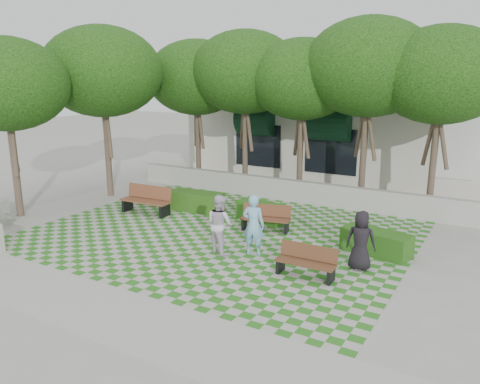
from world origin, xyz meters
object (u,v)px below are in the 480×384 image
Objects in this scene: bench_mid at (266,218)px; hedge_midright at (262,212)px; hedge_east at (376,242)px; bench_east at (306,262)px; person_white at (220,224)px; hedge_midleft at (196,201)px; person_blue at (254,225)px; person_dark at (361,240)px; bench_west at (147,200)px.

bench_mid is 0.91× the size of hedge_midright.
bench_east is at bearing -114.08° from hedge_east.
person_white reaches higher than hedge_midright.
hedge_midleft is at bearing 152.44° from bench_mid.
person_white is at bearing -45.66° from hedge_midleft.
person_white reaches higher than hedge_midleft.
person_blue is (-1.95, 0.69, 0.50)m from bench_east.
hedge_east reaches higher than hedge_midright.
hedge_midleft is at bearing 171.37° from hedge_east.
person_blue is at bearing 159.72° from bench_east.
bench_east is 0.97× the size of person_dark.
hedge_east is (3.81, -0.31, -0.07)m from bench_mid.
bench_west is at bearing -27.33° from person_blue.
person_dark is at bearing -10.91° from bench_west.
bench_east is 2.93m from person_white.
hedge_midright is 1.17× the size of person_dark.
hedge_midright is at bearing 110.06° from bench_mid.
person_dark reaches higher than bench_west.
person_dark is at bearing -93.51° from hedge_east.
bench_west is at bearing -162.15° from hedge_midright.
person_dark is (3.72, -1.67, 0.40)m from bench_mid.
person_blue is 1.00m from person_white.
bench_mid is 0.99× the size of person_white.
bench_east reaches higher than hedge_midright.
hedge_midleft is at bearing -26.21° from person_dark.
hedge_east is at bearing -15.26° from hedge_midright.
bench_east is at bearing -48.89° from hedge_midright.
person_white reaches higher than person_dark.
bench_west is 1.89m from hedge_midleft.
person_blue is at bearing -66.45° from hedge_midright.
person_white reaches higher than hedge_east.
bench_east is at bearing -167.94° from person_white.
bench_east is 7.91m from bench_west.
hedge_midleft is (-7.28, 1.10, 0.02)m from hedge_east.
hedge_midleft is 4.69m from person_white.
hedge_midright is at bearing -64.60° from person_white.
bench_west reaches higher than hedge_midleft.
person_white is at bearing 11.09° from person_blue.
person_white is (-2.87, 0.33, 0.48)m from bench_east.
person_white is at bearing -26.89° from bench_west.
person_dark is (8.59, -1.21, 0.31)m from bench_west.
hedge_east is 1.10× the size of person_blue.
hedge_midleft is at bearing -177.91° from hedge_midright.
bench_mid is 1.07× the size of person_dark.
person_white is (3.26, -3.34, 0.51)m from hedge_midleft.
bench_mid is at bearing -12.91° from hedge_midleft.
person_blue reaches higher than bench_mid.
bench_mid is (-2.66, 2.87, 0.02)m from bench_east.
hedge_midright is at bearing 164.74° from hedge_east.
hedge_midright is 1.08× the size of person_white.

